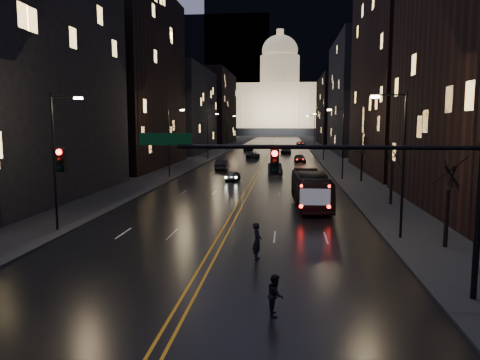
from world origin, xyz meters
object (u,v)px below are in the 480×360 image
(receding_car_a, at_px, (275,169))
(pedestrian_b, at_px, (275,295))
(oncoming_car_b, at_px, (222,165))
(pedestrian_a, at_px, (257,241))
(traffic_signal, at_px, (335,175))
(oncoming_car_a, at_px, (233,176))
(bus, at_px, (311,189))

(receding_car_a, height_order, pedestrian_b, receding_car_a)
(oncoming_car_b, relative_size, pedestrian_a, 2.48)
(traffic_signal, xyz_separation_m, pedestrian_a, (-3.41, 5.00, -4.12))
(oncoming_car_a, height_order, oncoming_car_b, oncoming_car_b)
(oncoming_car_a, xyz_separation_m, receding_car_a, (5.00, 6.84, 0.15))
(oncoming_car_a, bearing_deg, oncoming_car_b, -74.06)
(traffic_signal, relative_size, pedestrian_a, 8.75)
(oncoming_car_a, bearing_deg, pedestrian_a, 100.75)
(receding_car_a, bearing_deg, traffic_signal, -91.32)
(traffic_signal, bearing_deg, pedestrian_b, -138.99)
(pedestrian_b, bearing_deg, traffic_signal, -52.02)
(traffic_signal, bearing_deg, receding_car_a, 94.36)
(traffic_signal, relative_size, oncoming_car_b, 3.53)
(traffic_signal, xyz_separation_m, receding_car_a, (-3.41, 44.68, -4.29))
(bus, distance_m, oncoming_car_b, 31.21)
(oncoming_car_b, xyz_separation_m, pedestrian_a, (7.99, -44.95, 0.18))
(bus, height_order, pedestrian_b, bus)
(bus, xyz_separation_m, oncoming_car_a, (-8.59, 16.86, -0.82))
(bus, distance_m, pedestrian_b, 23.11)
(oncoming_car_a, relative_size, pedestrian_b, 2.49)
(traffic_signal, distance_m, pedestrian_b, 5.28)
(oncoming_car_b, xyz_separation_m, pedestrian_b, (9.10, -51.95, -0.03))
(receding_car_a, bearing_deg, oncoming_car_a, -131.85)
(bus, distance_m, pedestrian_a, 16.38)
(oncoming_car_a, relative_size, pedestrian_a, 1.97)
(traffic_signal, distance_m, receding_car_a, 45.01)
(oncoming_car_a, bearing_deg, receding_car_a, -124.08)
(oncoming_car_a, xyz_separation_m, oncoming_car_b, (-2.99, 12.11, 0.14))
(traffic_signal, bearing_deg, oncoming_car_b, 102.85)
(bus, relative_size, pedestrian_b, 6.83)
(receding_car_a, bearing_deg, oncoming_car_b, 140.89)
(pedestrian_a, relative_size, pedestrian_b, 1.26)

